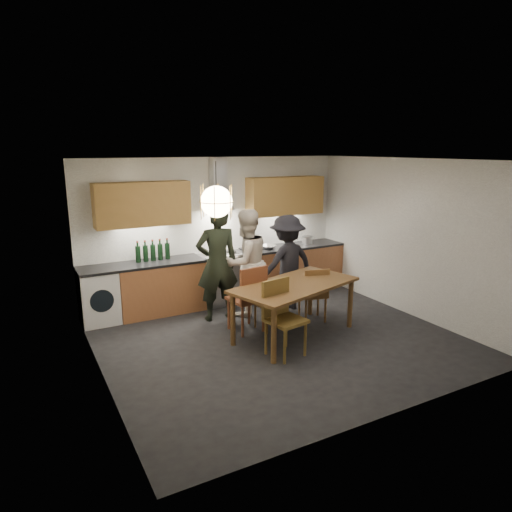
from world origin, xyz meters
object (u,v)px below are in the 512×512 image
wine_bottles (153,250)px  chair_back_left (249,295)px  person_left (217,263)px  dining_table (295,290)px  stock_pot (307,240)px  mixing_bowl (268,247)px  chair_front (281,312)px  person_mid (246,263)px  person_right (287,263)px

wine_bottles → chair_back_left: bearing=-58.2°
person_left → wine_bottles: bearing=-39.8°
dining_table → stock_pot: stock_pot is taller
person_left → mixing_bowl: size_ratio=6.63×
stock_pot → wine_bottles: size_ratio=0.35×
dining_table → chair_front: (-0.49, -0.41, -0.13)m
mixing_bowl → person_left: bearing=-151.6°
person_mid → person_right: (0.73, -0.12, -0.06)m
dining_table → chair_back_left: 0.69m
person_right → person_left: bearing=-10.4°
person_mid → wine_bottles: 1.59m
chair_front → person_right: 1.80m
stock_pot → person_mid: bearing=-156.7°
dining_table → person_right: (0.53, 1.06, 0.11)m
dining_table → chair_front: 0.65m
person_left → person_right: 1.26m
chair_back_left → person_right: person_right is taller
chair_back_left → stock_pot: bearing=-151.4°
mixing_bowl → wine_bottles: wine_bottles is taller
chair_front → stock_pot: 3.13m
chair_back_left → stock_pot: 2.59m
dining_table → person_mid: size_ratio=1.19×
chair_back_left → person_mid: bearing=-120.7°
person_left → person_right: (1.25, -0.11, -0.12)m
person_left → stock_pot: 2.40m
stock_pot → mixing_bowl: bearing=-178.3°
dining_table → person_mid: bearing=83.4°
mixing_bowl → dining_table: bearing=-108.4°
person_right → mixing_bowl: bearing=-102.5°
person_left → mixing_bowl: (1.36, 0.74, -0.01)m
person_left → person_mid: bearing=-172.0°
dining_table → mixing_bowl: bearing=55.0°
chair_back_left → person_left: size_ratio=0.55×
dining_table → person_left: bearing=105.2°
chair_back_left → chair_front: size_ratio=1.02×
dining_table → wine_bottles: size_ratio=3.61×
dining_table → person_left: size_ratio=1.12×
chair_front → wine_bottles: wine_bottles is taller
person_mid → stock_pot: size_ratio=8.69×
person_mid → stock_pot: 1.91m
person_right → stock_pot: size_ratio=8.06×
chair_front → person_mid: person_mid is taller
person_right → stock_pot: person_right is taller
person_right → mixing_bowl: person_right is taller
chair_back_left → person_left: person_left is taller
person_mid → mixing_bowl: bearing=-149.8°
dining_table → wine_bottles: wine_bottles is taller
wine_bottles → person_mid: bearing=-33.1°
chair_back_left → wine_bottles: size_ratio=1.78×
person_mid → stock_pot: person_mid is taller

